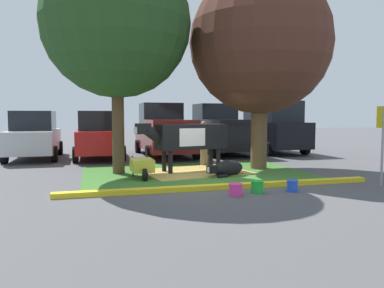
{
  "coord_description": "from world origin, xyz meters",
  "views": [
    {
      "loc": [
        -3.11,
        -9.51,
        1.81
      ],
      "look_at": [
        0.05,
        2.07,
        0.9
      ],
      "focal_mm": 34.51,
      "sensor_mm": 36.0,
      "label": 1
    }
  ],
  "objects": [
    {
      "name": "cow_holstein",
      "position": [
        -0.1,
        1.94,
        1.13
      ],
      "size": [
        3.09,
        1.16,
        1.59
      ],
      "color": "black",
      "rests_on": "ground"
    },
    {
      "name": "curb_yellow",
      "position": [
        0.05,
        -0.98,
        0.06
      ],
      "size": [
        8.12,
        0.24,
        0.12
      ],
      "primitive_type": "cube",
      "color": "yellow",
      "rests_on": "ground"
    },
    {
      "name": "sedan_red",
      "position": [
        -2.83,
        6.76,
        0.98
      ],
      "size": [
        2.03,
        4.41,
        2.02
      ],
      "color": "red",
      "rests_on": "ground"
    },
    {
      "name": "pickup_truck_maroon",
      "position": [
        0.1,
        7.1,
        1.11
      ],
      "size": [
        2.24,
        5.41,
        2.42
      ],
      "color": "maroon",
      "rests_on": "ground"
    },
    {
      "name": "grass_island",
      "position": [
        0.05,
        1.63,
        0.01
      ],
      "size": [
        6.92,
        4.92,
        0.02
      ],
      "primitive_type": "cube",
      "color": "#386B28",
      "rests_on": "ground"
    },
    {
      "name": "bucket_pink",
      "position": [
        0.03,
        -1.77,
        0.15
      ],
      "size": [
        0.33,
        0.33,
        0.28
      ],
      "color": "#EA3893",
      "rests_on": "ground"
    },
    {
      "name": "wheelbarrow",
      "position": [
        -1.72,
        1.06,
        0.39
      ],
      "size": [
        0.62,
        1.6,
        0.63
      ],
      "color": "gold",
      "rests_on": "ground"
    },
    {
      "name": "hay_bedding",
      "position": [
        0.05,
        1.77,
        0.03
      ],
      "size": [
        3.58,
        2.94,
        0.04
      ],
      "primitive_type": "cube",
      "rotation": [
        0.0,
        0.0,
        0.18
      ],
      "color": "tan",
      "rests_on": "ground"
    },
    {
      "name": "parking_sign",
      "position": [
        4.14,
        -1.65,
        1.46
      ],
      "size": [
        0.06,
        0.44,
        2.06
      ],
      "color": "#99999E",
      "rests_on": "ground"
    },
    {
      "name": "shade_tree_left",
      "position": [
        -2.31,
        2.16,
        4.62
      ],
      "size": [
        4.53,
        4.53,
        6.9
      ],
      "color": "#4C3823",
      "rests_on": "ground"
    },
    {
      "name": "sedan_silver",
      "position": [
        -5.44,
        7.26,
        0.98
      ],
      "size": [
        2.03,
        4.41,
        2.02
      ],
      "color": "silver",
      "rests_on": "ground"
    },
    {
      "name": "calf_lying",
      "position": [
        0.79,
        0.8,
        0.24
      ],
      "size": [
        1.33,
        0.82,
        0.48
      ],
      "color": "black",
      "rests_on": "ground"
    },
    {
      "name": "bucket_green",
      "position": [
        0.64,
        -1.62,
        0.15
      ],
      "size": [
        0.32,
        0.32,
        0.29
      ],
      "color": "green",
      "rests_on": "ground"
    },
    {
      "name": "shade_tree_right",
      "position": [
        2.41,
        2.03,
        4.24
      ],
      "size": [
        4.75,
        4.75,
        6.63
      ],
      "color": "brown",
      "rests_on": "ground"
    },
    {
      "name": "pickup_truck_black",
      "position": [
        2.92,
        7.39,
        1.11
      ],
      "size": [
        2.24,
        5.41,
        2.42
      ],
      "color": "black",
      "rests_on": "ground"
    },
    {
      "name": "suv_black",
      "position": [
        5.54,
        7.13,
        1.27
      ],
      "size": [
        2.13,
        4.61,
        2.52
      ],
      "color": "black",
      "rests_on": "ground"
    },
    {
      "name": "bucket_blue",
      "position": [
        1.51,
        -1.72,
        0.15
      ],
      "size": [
        0.28,
        0.28,
        0.28
      ],
      "color": "blue",
      "rests_on": "ground"
    },
    {
      "name": "ground_plane",
      "position": [
        0.0,
        0.0,
        0.0
      ],
      "size": [
        80.0,
        80.0,
        0.0
      ],
      "primitive_type": "plane",
      "color": "#4C4C4F"
    },
    {
      "name": "person_handler",
      "position": [
        0.81,
        3.21,
        0.88
      ],
      "size": [
        0.52,
        0.34,
        1.63
      ],
      "color": "#9E7F5B",
      "rests_on": "ground"
    }
  ]
}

